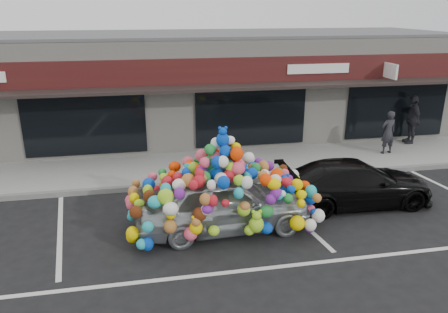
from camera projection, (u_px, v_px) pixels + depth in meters
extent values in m
plane|color=black|center=(189.00, 224.00, 11.23)|extent=(90.00, 90.00, 0.00)
cube|color=beige|center=(165.00, 87.00, 18.45)|extent=(24.00, 6.00, 4.20)
cube|color=#59595B|center=(162.00, 34.00, 17.75)|extent=(24.00, 6.00, 0.12)
cube|color=#3D1013|center=(169.00, 72.00, 15.25)|extent=(24.00, 0.18, 0.90)
cube|color=black|center=(171.00, 89.00, 14.93)|extent=(24.00, 1.20, 0.10)
cube|color=white|center=(390.00, 71.00, 16.31)|extent=(0.08, 0.95, 0.55)
cube|color=white|center=(318.00, 69.00, 16.12)|extent=(2.40, 0.04, 0.35)
cube|color=black|center=(85.00, 123.00, 15.31)|extent=(4.20, 0.12, 2.30)
cube|color=black|center=(251.00, 115.00, 16.38)|extent=(4.20, 0.12, 2.30)
cube|color=black|center=(396.00, 109.00, 17.45)|extent=(4.20, 0.12, 2.30)
cube|color=gray|center=(176.00, 168.00, 14.93)|extent=(26.00, 3.00, 0.15)
cube|color=slate|center=(180.00, 185.00, 13.53)|extent=(26.00, 0.18, 0.16)
cube|color=silver|center=(60.00, 232.00, 10.85)|extent=(0.73, 4.37, 0.01)
cube|color=silver|center=(290.00, 212.00, 11.92)|extent=(0.73, 4.37, 0.01)
cube|color=silver|center=(293.00, 265.00, 9.45)|extent=(14.00, 0.12, 0.01)
imported|color=gray|center=(223.00, 201.00, 10.82)|extent=(1.92, 4.39, 1.47)
ellipsoid|color=#F0203D|center=(223.00, 152.00, 10.40)|extent=(1.38, 1.87, 1.10)
sphere|color=#FFBE00|center=(284.00, 187.00, 10.85)|extent=(0.34, 0.34, 0.34)
sphere|color=blue|center=(256.00, 224.00, 10.11)|extent=(0.36, 0.36, 0.36)
sphere|color=green|center=(187.00, 194.00, 11.59)|extent=(0.30, 0.30, 0.30)
sphere|color=#FF5F77|center=(223.00, 132.00, 10.24)|extent=(0.32, 0.32, 0.32)
sphere|color=#FE310E|center=(170.00, 191.00, 10.57)|extent=(0.30, 0.30, 0.30)
imported|color=black|center=(355.00, 183.00, 12.23)|extent=(1.84, 4.39, 1.26)
imported|color=black|center=(388.00, 132.00, 16.01)|extent=(0.63, 0.46, 1.60)
imported|color=black|center=(412.00, 119.00, 17.20)|extent=(1.17, 0.61, 1.92)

